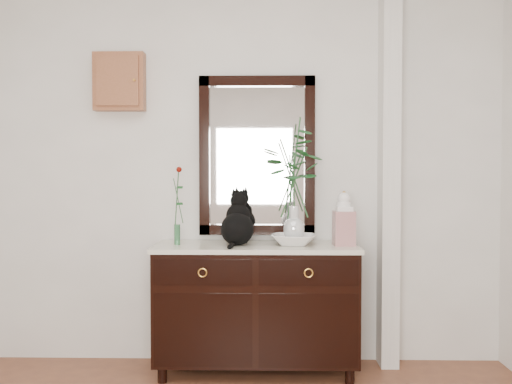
{
  "coord_description": "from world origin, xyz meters",
  "views": [
    {
      "loc": [
        0.17,
        -2.0,
        1.33
      ],
      "look_at": [
        0.1,
        1.63,
        1.2
      ],
      "focal_mm": 40.0,
      "sensor_mm": 36.0,
      "label": 1
    }
  ],
  "objects_px": {
    "lotus_bowl": "(294,240)",
    "cat": "(237,218)",
    "ginger_jar": "(344,218)",
    "sideboard": "(256,301)"
  },
  "relations": [
    {
      "from": "lotus_bowl",
      "to": "cat",
      "type": "bearing_deg",
      "value": 178.45
    },
    {
      "from": "cat",
      "to": "lotus_bowl",
      "type": "distance_m",
      "value": 0.4
    },
    {
      "from": "cat",
      "to": "lotus_bowl",
      "type": "xyz_separation_m",
      "value": [
        0.37,
        -0.01,
        -0.14
      ]
    },
    {
      "from": "lotus_bowl",
      "to": "ginger_jar",
      "type": "distance_m",
      "value": 0.35
    },
    {
      "from": "cat",
      "to": "lotus_bowl",
      "type": "height_order",
      "value": "cat"
    },
    {
      "from": "ginger_jar",
      "to": "sideboard",
      "type": "bearing_deg",
      "value": 177.49
    },
    {
      "from": "sideboard",
      "to": "ginger_jar",
      "type": "relative_size",
      "value": 3.73
    },
    {
      "from": "lotus_bowl",
      "to": "ginger_jar",
      "type": "relative_size",
      "value": 0.81
    },
    {
      "from": "sideboard",
      "to": "cat",
      "type": "distance_m",
      "value": 0.57
    },
    {
      "from": "cat",
      "to": "ginger_jar",
      "type": "xyz_separation_m",
      "value": [
        0.69,
        -0.01,
        0.0
      ]
    }
  ]
}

